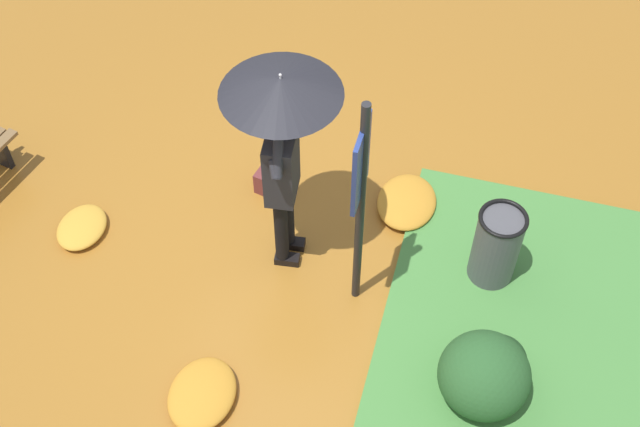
{
  "coord_description": "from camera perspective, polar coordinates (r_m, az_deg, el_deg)",
  "views": [
    {
      "loc": [
        -4.28,
        -1.47,
        6.34
      ],
      "look_at": [
        -0.05,
        -0.32,
        0.85
      ],
      "focal_mm": 48.35,
      "sensor_mm": 36.0,
      "label": 1
    }
  ],
  "objects": [
    {
      "name": "ground_plane",
      "position": [
        7.78,
        -2.16,
        -3.13
      ],
      "size": [
        18.0,
        18.0,
        0.0
      ],
      "primitive_type": "plane",
      "color": "#9E6623"
    },
    {
      "name": "person_with_umbrella",
      "position": [
        6.7,
        -2.58,
        5.77
      ],
      "size": [
        0.96,
        0.96,
        2.04
      ],
      "color": "black",
      "rests_on": "ground_plane"
    },
    {
      "name": "info_sign_post",
      "position": [
        6.43,
        2.69,
        1.78
      ],
      "size": [
        0.44,
        0.07,
        2.3
      ],
      "color": "black",
      "rests_on": "ground_plane"
    },
    {
      "name": "handbag",
      "position": [
        8.25,
        -3.49,
        2.49
      ],
      "size": [
        0.32,
        0.2,
        0.37
      ],
      "color": "brown",
      "rests_on": "ground_plane"
    },
    {
      "name": "trash_bin",
      "position": [
        7.5,
        11.57,
        -2.2
      ],
      "size": [
        0.42,
        0.42,
        0.83
      ],
      "color": "#4C4C51",
      "rests_on": "ground_plane"
    },
    {
      "name": "shrub_cluster",
      "position": [
        6.96,
        11.0,
        -10.29
      ],
      "size": [
        0.8,
        0.73,
        0.65
      ],
      "color": "#285628",
      "rests_on": "ground_plane"
    },
    {
      "name": "leaf_pile_near_person",
      "position": [
        8.23,
        -15.49,
        -0.89
      ],
      "size": [
        0.55,
        0.44,
        0.12
      ],
      "color": "gold",
      "rests_on": "ground_plane"
    },
    {
      "name": "leaf_pile_by_bench",
      "position": [
        8.14,
        5.76,
        0.76
      ],
      "size": [
        0.69,
        0.55,
        0.15
      ],
      "color": "#C68428",
      "rests_on": "ground_plane"
    },
    {
      "name": "leaf_pile_far_path",
      "position": [
        7.07,
        -7.81,
        -11.75
      ],
      "size": [
        0.67,
        0.53,
        0.15
      ],
      "color": "#C68428",
      "rests_on": "ground_plane"
    }
  ]
}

